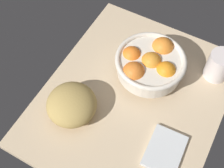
{
  "coord_description": "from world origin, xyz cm",
  "views": [
    {
      "loc": [
        43.0,
        16.2,
        81.82
      ],
      "look_at": [
        1.61,
        -6.53,
        5.0
      ],
      "focal_mm": 48.05,
      "sensor_mm": 36.0,
      "label": 1
    }
  ],
  "objects_px": {
    "bread_loaf": "(72,104)",
    "fruit_bowl": "(150,64)",
    "napkin_folded": "(165,151)",
    "mug": "(220,65)"
  },
  "relations": [
    {
      "from": "bread_loaf",
      "to": "fruit_bowl",
      "type": "bearing_deg",
      "value": 147.85
    },
    {
      "from": "bread_loaf",
      "to": "mug",
      "type": "relative_size",
      "value": 1.26
    },
    {
      "from": "napkin_folded",
      "to": "mug",
      "type": "distance_m",
      "value": 0.33
    },
    {
      "from": "fruit_bowl",
      "to": "napkin_folded",
      "type": "xyz_separation_m",
      "value": [
        0.21,
        0.15,
        -0.06
      ]
    },
    {
      "from": "fruit_bowl",
      "to": "mug",
      "type": "relative_size",
      "value": 1.85
    },
    {
      "from": "napkin_folded",
      "to": "mug",
      "type": "xyz_separation_m",
      "value": [
        -0.32,
        0.04,
        0.04
      ]
    },
    {
      "from": "bread_loaf",
      "to": "napkin_folded",
      "type": "distance_m",
      "value": 0.3
    },
    {
      "from": "napkin_folded",
      "to": "mug",
      "type": "height_order",
      "value": "mug"
    },
    {
      "from": "bread_loaf",
      "to": "mug",
      "type": "bearing_deg",
      "value": 135.39
    },
    {
      "from": "bread_loaf",
      "to": "mug",
      "type": "xyz_separation_m",
      "value": [
        -0.34,
        0.33,
        0.01
      ]
    }
  ]
}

